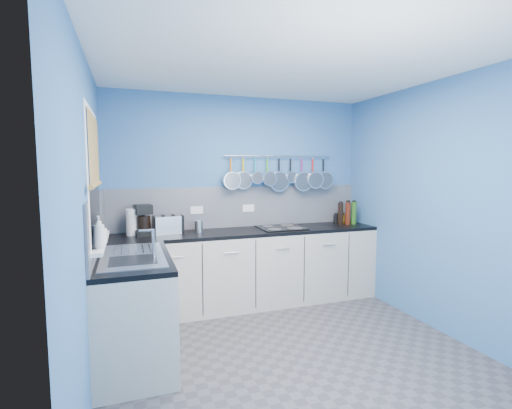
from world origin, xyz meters
TOP-DOWN VIEW (x-y plane):
  - floor at (0.00, 0.00)m, footprint 3.20×3.00m
  - ceiling at (0.00, 0.00)m, footprint 3.20×3.00m
  - wall_back at (0.00, 1.51)m, footprint 3.20×0.02m
  - wall_front at (0.00, -1.51)m, footprint 3.20×0.02m
  - wall_left at (-1.61, 0.00)m, footprint 0.02×3.00m
  - wall_right at (1.61, 0.00)m, footprint 0.02×3.00m
  - backsplash_back at (0.00, 1.49)m, footprint 3.20×0.02m
  - backsplash_left at (-1.59, 0.60)m, footprint 0.02×1.80m
  - cabinet_run_back at (0.00, 1.20)m, footprint 3.20×0.60m
  - worktop_back at (0.00, 1.20)m, footprint 3.20×0.60m
  - cabinet_run_left at (-1.30, 0.30)m, footprint 0.60×1.20m
  - worktop_left at (-1.30, 0.30)m, footprint 0.60×1.20m
  - window_frame at (-1.58, 0.30)m, footprint 0.01×1.00m
  - window_glass at (-1.57, 0.30)m, footprint 0.01×0.90m
  - bamboo_blind at (-1.56, 0.30)m, footprint 0.01×0.90m
  - window_sill at (-1.55, 0.30)m, footprint 0.10×0.98m
  - sink_unit at (-1.30, 0.30)m, footprint 0.50×0.95m
  - mixer_tap at (-1.14, 0.12)m, footprint 0.12×0.08m
  - socket_left at (-0.55, 1.48)m, footprint 0.15×0.01m
  - socket_right at (0.10, 1.48)m, footprint 0.15×0.01m
  - pot_rail at (0.50, 1.45)m, footprint 1.45×0.02m
  - soap_bottle_a at (-1.53, -0.02)m, footprint 0.10×0.10m
  - soap_bottle_b at (-1.53, 0.16)m, footprint 0.09×0.09m
  - paper_towel at (-1.29, 1.30)m, footprint 0.15×0.15m
  - coffee_maker at (-1.17, 1.28)m, footprint 0.23×0.24m
  - toaster at (-0.91, 1.28)m, footprint 0.33×0.22m
  - canister at (-0.57, 1.25)m, footprint 0.10×0.10m
  - hob at (0.44, 1.21)m, footprint 0.54×0.47m
  - pan_0 at (-0.13, 1.44)m, footprint 0.22×0.11m
  - pan_1 at (0.02, 1.44)m, footprint 0.22×0.06m
  - pan_2 at (0.18, 1.44)m, footprint 0.15×0.12m
  - pan_3 at (0.34, 1.44)m, footprint 0.18×0.13m
  - pan_4 at (0.50, 1.44)m, footprint 0.26×0.06m
  - pan_5 at (0.66, 1.44)m, footprint 0.15×0.08m
  - pan_6 at (0.82, 1.44)m, footprint 0.26×0.10m
  - pan_7 at (0.98, 1.44)m, footprint 0.23×0.12m
  - pan_8 at (1.14, 1.44)m, footprint 0.24×0.09m
  - condiment_0 at (1.45, 1.33)m, footprint 0.06×0.06m
  - condiment_1 at (1.38, 1.33)m, footprint 0.06×0.06m
  - condiment_2 at (1.26, 1.31)m, footprint 0.07×0.07m
  - condiment_3 at (1.46, 1.20)m, footprint 0.07×0.07m
  - condiment_4 at (1.37, 1.20)m, footprint 0.07×0.07m
  - condiment_5 at (1.27, 1.21)m, footprint 0.07×0.07m

SIDE VIEW (x-z plane):
  - floor at x=0.00m, z-range -0.02..0.00m
  - cabinet_run_back at x=0.00m, z-range 0.00..0.86m
  - cabinet_run_left at x=-1.30m, z-range 0.00..0.86m
  - worktop_back at x=0.00m, z-range 0.86..0.90m
  - worktop_left at x=-1.30m, z-range 0.86..0.90m
  - sink_unit at x=-1.30m, z-range 0.90..0.91m
  - hob at x=0.44m, z-range 0.90..0.91m
  - condiment_1 at x=1.38m, z-range 0.90..1.01m
  - condiment_2 at x=1.26m, z-range 0.90..1.02m
  - canister at x=-0.57m, z-range 0.90..1.03m
  - toaster at x=-0.91m, z-range 0.90..1.10m
  - mixer_tap at x=-1.14m, z-range 0.90..1.16m
  - window_sill at x=-1.55m, z-range 1.02..1.05m
  - condiment_0 at x=1.45m, z-range 0.90..1.18m
  - condiment_5 at x=1.27m, z-range 0.90..1.18m
  - condiment_4 at x=1.37m, z-range 0.90..1.19m
  - paper_towel at x=-1.29m, z-range 0.90..1.19m
  - condiment_3 at x=1.46m, z-range 0.90..1.19m
  - coffee_maker at x=-1.17m, z-range 0.90..1.23m
  - socket_left at x=-0.55m, z-range 1.09..1.18m
  - socket_right at x=0.10m, z-range 1.09..1.18m
  - soap_bottle_b at x=-1.53m, z-range 1.05..1.22m
  - backsplash_back at x=0.00m, z-range 0.90..1.40m
  - backsplash_left at x=-1.59m, z-range 0.90..1.40m
  - soap_bottle_a at x=-1.53m, z-range 1.05..1.29m
  - wall_back at x=0.00m, z-range 0.00..2.50m
  - wall_front at x=0.00m, z-range 0.00..2.50m
  - wall_left at x=-1.61m, z-range 0.00..2.50m
  - wall_right at x=1.61m, z-range 0.00..2.50m
  - window_glass at x=-1.57m, z-range 1.05..2.05m
  - window_frame at x=-1.58m, z-range 1.00..2.10m
  - pan_4 at x=0.50m, z-range 1.33..1.78m
  - pan_6 at x=0.82m, z-range 1.33..1.78m
  - pan_8 at x=1.14m, z-range 1.35..1.78m
  - pan_7 at x=0.98m, z-range 1.36..1.78m
  - pan_0 at x=-0.13m, z-range 1.37..1.78m
  - pan_1 at x=0.02m, z-range 1.37..1.78m
  - pan_3 at x=0.34m, z-range 1.41..1.78m
  - pan_2 at x=0.18m, z-range 1.44..1.78m
  - pan_5 at x=0.66m, z-range 1.44..1.78m
  - bamboo_blind at x=-1.56m, z-range 1.50..2.05m
  - pot_rail at x=0.50m, z-range 1.77..1.79m
  - ceiling at x=0.00m, z-range 2.50..2.52m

